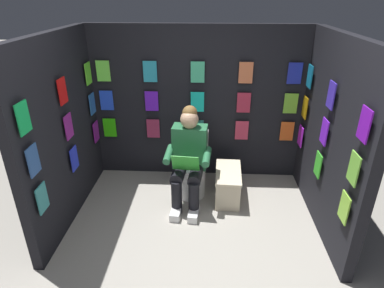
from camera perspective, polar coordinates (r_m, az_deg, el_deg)
ground_plane at (r=3.21m, az=-0.54°, el=-22.10°), size 30.00×30.00×0.00m
display_wall_back at (r=4.30m, az=0.98°, el=6.94°), size 2.81×0.14×2.01m
display_wall_left at (r=3.61m, az=23.22°, el=1.08°), size 0.14×1.87×2.01m
display_wall_right at (r=3.72m, az=-21.79°, el=2.03°), size 0.14×1.87×2.01m
toilet at (r=4.12m, az=-0.18°, el=-4.28°), size 0.42×0.57×0.77m
person_reading at (r=3.79m, az=-0.62°, el=-2.37°), size 0.55×0.71×1.19m
comic_longbox_near at (r=4.08m, az=6.27°, el=-7.01°), size 0.33×0.63×0.38m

